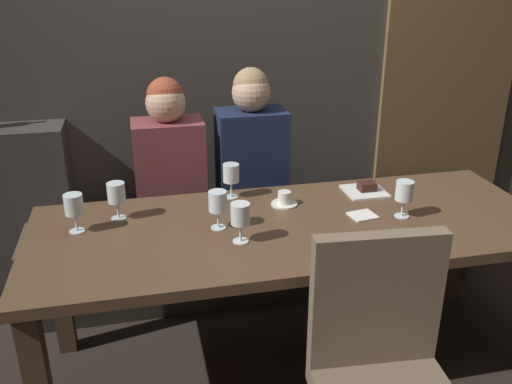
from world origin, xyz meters
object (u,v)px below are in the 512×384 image
Objects in this scene: wine_glass_center_back at (218,202)px; wine_glass_end_right at (404,192)px; chair_near_side at (383,366)px; wine_glass_near_right at (231,174)px; banquette_bench at (257,252)px; wine_glass_center_front at (116,194)px; wine_glass_near_left at (240,215)px; wine_glass_end_left at (74,205)px; diner_bearded at (251,150)px; dining_table at (292,242)px; espresso_cup at (284,199)px; dessert_plate at (365,189)px; diner_redhead at (169,158)px.

wine_glass_center_back is 1.00× the size of wine_glass_end_right.
chair_near_side is 5.98× the size of wine_glass_near_right.
wine_glass_center_front reaches higher than banquette_bench.
wine_glass_near_left is 0.68m from wine_glass_end_left.
diner_bearded is at bearing 35.18° from wine_glass_center_front.
dining_table is at bearing -90.00° from banquette_bench.
wine_glass_center_front reaches higher than espresso_cup.
dining_table is 11.58× the size of dessert_plate.
espresso_cup is (0.90, 0.07, -0.09)m from wine_glass_end_left.
wine_glass_end_right is at bearing -4.45° from dining_table.
dining_table is at bearing -94.61° from espresso_cup.
wine_glass_center_back is 0.80m from wine_glass_end_right.
diner_bearded is (0.43, -0.01, 0.02)m from diner_redhead.
diner_redhead reaches higher than wine_glass_end_left.
wine_glass_center_front is (-0.72, -0.49, 0.63)m from banquette_bench.
dining_table is 2.66× the size of diner_bearded.
wine_glass_center_back is at bearing -109.79° from wine_glass_near_right.
wine_glass_near_left and wine_glass_center_back have the same top height.
espresso_cup is (0.33, 0.17, -0.09)m from wine_glass_center_back.
wine_glass_center_front is 0.45m from wine_glass_center_back.
diner_redhead is 1.01m from dessert_plate.
wine_glass_end_right is 0.86× the size of dessert_plate.
diner_bearded is (-0.03, -0.00, 0.61)m from banquette_bench.
dining_table reaches higher than banquette_bench.
banquette_bench is 15.24× the size of wine_glass_center_front.
wine_glass_near_right is 0.78m from wine_glass_end_right.
dessert_plate is at bearing -43.81° from diner_bearded.
wine_glass_end_right is at bearing -26.69° from espresso_cup.
diner_redhead is at bearing 62.60° from wine_glass_center_front.
espresso_cup is (0.22, -0.14, -0.09)m from wine_glass_near_right.
chair_near_side is at bearing -48.66° from wine_glass_center_front.
wine_glass_end_right reaches higher than dessert_plate.
wine_glass_center_front is at bearing -144.82° from diner_bearded.
wine_glass_end_right is (0.80, -0.06, 0.00)m from wine_glass_center_back.
wine_glass_end_right is at bearing -38.45° from diner_redhead.
wine_glass_center_front is at bearing 178.87° from espresso_cup.
wine_glass_end_left is at bearing 159.77° from wine_glass_near_left.
dining_table is 13.41× the size of wine_glass_end_right.
diner_redhead is 0.70m from espresso_cup.
wine_glass_end_right is at bearing -28.56° from wine_glass_near_right.
dining_table is at bearing 24.59° from wine_glass_near_left.
diner_bearded is at bearing 33.91° from wine_glass_end_left.
wine_glass_near_left is at bearing -64.44° from wine_glass_center_back.
banquette_bench is 3.15× the size of diner_redhead.
wine_glass_center_front reaches higher than dining_table.
espresso_cup is at bearing -88.19° from banquette_bench.
wine_glass_center_back is at bearing -9.51° from wine_glass_end_left.
diner_bearded reaches higher than banquette_bench.
dessert_plate is at bearing 16.90° from wine_glass_center_back.
wine_glass_near_right is 0.86× the size of dessert_plate.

